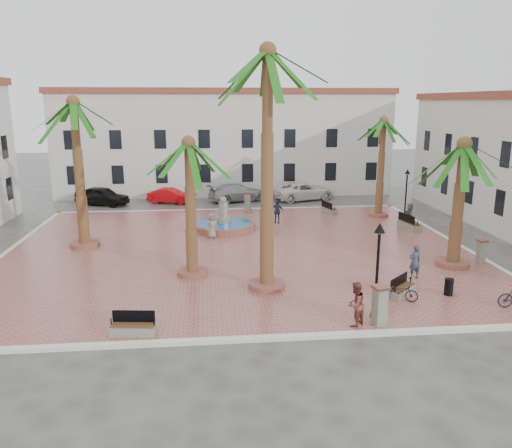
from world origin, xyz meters
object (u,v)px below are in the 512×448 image
Objects in this scene: car_black at (102,196)px; bollard_e at (481,251)px; cyclist_b at (355,304)px; pedestrian_north at (195,201)px; bench_ne at (329,210)px; lamppost_e at (407,185)px; bollard_se at (380,305)px; bench_e at (409,225)px; fountain at (224,224)px; bench_s at (133,328)px; lamppost_s at (378,254)px; car_red at (171,196)px; car_white at (304,191)px; bollard_n at (248,202)px; palm_e at (463,161)px; pedestrian_fountain_b at (277,211)px; palm_sw at (189,160)px; litter_bin at (449,287)px; bicycle_a at (399,291)px; cyclist_a at (415,262)px; palm_ne at (383,131)px; palm_s at (268,77)px; bench_se at (402,290)px; pedestrian_fountain_a at (212,226)px; palm_nw at (74,119)px; car_silver at (238,192)px.

bollard_e is at bearing -107.19° from car_black.
pedestrian_north is at bearing -115.14° from cyclist_b.
lamppost_e reaches higher than bench_ne.
bollard_se is (-7.76, -16.92, -1.63)m from lamppost_e.
bench_e reaches higher than bench_ne.
fountain is 2.45× the size of cyclist_b.
cyclist_b is at bearing -166.35° from pedestrian_north.
cyclist_b reaches higher than bench_s.
lamppost_s is 2.21× the size of cyclist_b.
car_red is (-8.48, 24.89, -0.37)m from cyclist_b.
bollard_n is at bearing 115.60° from car_white.
pedestrian_fountain_b is at bearing 127.19° from palm_e.
palm_sw is at bearing -87.72° from cyclist_b.
bollard_se reaches higher than bench_e.
litter_bin is 0.47× the size of bicycle_a.
palm_e reaches higher than cyclist_a.
palm_ne reaches higher than car_black.
cyclist_b is (-7.80, -13.92, 0.57)m from bench_e.
bicycle_a is (5.39, -2.05, -8.77)m from palm_s.
palm_e reaches higher than bench_e.
bench_se is 3.42m from bollard_se.
car_white is (-5.74, 8.42, -1.81)m from lamppost_e.
car_red is (-5.65, 20.66, -8.71)m from palm_s.
bench_e is at bearing -95.04° from car_black.
bench_se is (9.14, -3.59, -5.35)m from palm_sw.
pedestrian_fountain_b reaches higher than car_black.
cyclist_b is 0.38× the size of car_black.
pedestrian_fountain_a is (-0.80, -2.26, 0.48)m from fountain.
lamppost_s is 1.90m from bollard_se.
palm_e reaches higher than car_red.
fountain is 2.44m from pedestrian_fountain_a.
pedestrian_fountain_a reaches higher than bollard_se.
bollard_e is at bearing -167.35° from cyclist_a.
bicycle_a is at bearing 160.61° from car_white.
car_black is at bearing 161.09° from lamppost_e.
car_black reaches higher than litter_bin.
palm_nw is 21.62m from bench_e.
bench_se is 2.05× the size of litter_bin.
bench_se is 15.47m from lamppost_e.
car_white is at bearing 44.01° from bollard_n.
palm_sw reaches higher than lamppost_e.
bicycle_a is 0.99× the size of pedestrian_fountain_b.
bench_ne is at bearing -9.54° from bollard_n.
palm_nw is 1.67× the size of car_silver.
palm_ne reaches higher than fountain.
bollard_n is (-3.32, 20.18, 0.01)m from bollard_se.
bench_ne is (8.08, 3.99, -0.05)m from fountain.
palm_sw is 1.49× the size of car_black.
cyclist_b is 21.76m from pedestrian_north.
pedestrian_north is at bearing 55.51° from palm_nw.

